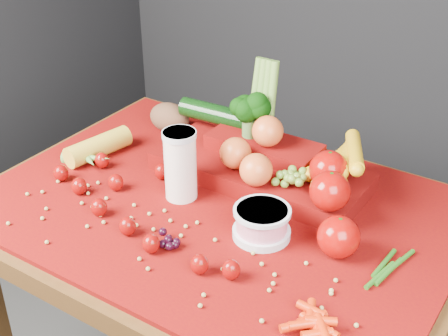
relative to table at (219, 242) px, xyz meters
The scene contains 12 objects.
table is the anchor object (origin of this frame).
red_cloth 0.10m from the table, ahead, with size 1.05×0.75×0.01m, color #660A03.
milk_glass 0.22m from the table, 169.83° to the right, with size 0.08×0.08×0.17m.
yogurt_bowl 0.21m from the table, 19.44° to the right, with size 0.12×0.12×0.07m.
strawberry_scatter 0.24m from the table, 137.80° to the right, with size 0.58×0.28×0.05m.
dark_grape_cluster 0.22m from the table, 92.38° to the right, with size 0.06×0.05×0.03m, color black, non-canonical shape.
soybean_scatter 0.23m from the table, 90.00° to the right, with size 0.84×0.24×0.01m, color tan, non-canonical shape.
corn_ear 0.40m from the table, behind, with size 0.21×0.25×0.06m.
potato 0.43m from the table, 143.66° to the left, with size 0.12×0.09×0.08m, color #4F3121.
baby_carrot_pile 0.46m from the table, 33.34° to the right, with size 0.17×0.17×0.03m, color red, non-canonical shape.
green_bean_pile 0.41m from the table, ahead, with size 0.14×0.12×0.01m, color #205914, non-canonical shape.
produce_mound 0.23m from the table, 69.69° to the left, with size 0.61×0.37×0.27m.
Camera 1 is at (0.66, -0.99, 1.55)m, focal length 50.00 mm.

